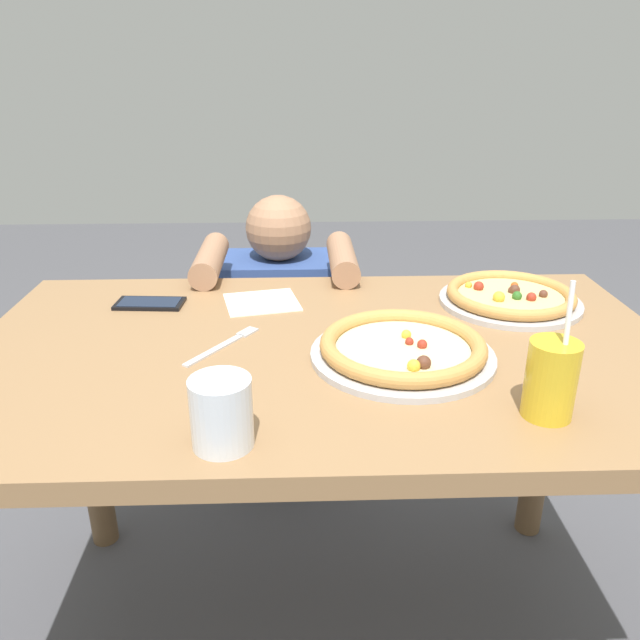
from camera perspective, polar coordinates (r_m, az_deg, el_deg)
The scene contains 10 objects.
ground_plane at distance 1.67m, azimuth 0.31°, elevation -26.26°, with size 8.00×8.00×0.00m, color #4C4C51.
dining_table at distance 1.26m, azimuth 0.38°, elevation -6.83°, with size 1.37×0.82×0.75m.
pizza_near at distance 1.16m, azimuth 7.53°, elevation -2.60°, with size 0.34×0.34×0.04m.
pizza_far at distance 1.47m, azimuth 16.90°, elevation 2.03°, with size 0.31×0.31×0.04m.
drink_cup_colored at distance 1.02m, azimuth 20.25°, elevation -5.06°, with size 0.08×0.08×0.22m.
water_cup_clear at distance 0.90m, azimuth -8.99°, elevation -8.24°, with size 0.09×0.09×0.10m.
paper_napkin at distance 1.43m, azimuth -5.31°, elevation 1.63°, with size 0.16×0.14×0.00m, color white.
fork at distance 1.23m, azimuth -8.59°, elevation -2.17°, with size 0.13×0.18×0.00m.
cell_phone at distance 1.46m, azimuth -15.21°, elevation 1.47°, with size 0.16×0.08×0.01m.
diner_seated at distance 1.97m, azimuth -3.51°, elevation -3.01°, with size 0.41×0.52×0.90m.
Camera 1 is at (-0.05, -1.10, 1.27)m, focal length 35.22 mm.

